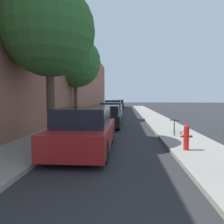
% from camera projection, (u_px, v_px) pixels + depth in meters
% --- Properties ---
extents(ground_plane, '(120.00, 120.00, 0.00)m').
position_uv_depth(ground_plane, '(120.00, 121.00, 16.01)').
color(ground_plane, '#28282B').
extents(sidewalk_left, '(2.00, 52.00, 0.12)m').
position_uv_depth(sidewalk_left, '(83.00, 120.00, 16.20)').
color(sidewalk_left, gray).
rests_on(sidewalk_left, ground).
extents(sidewalk_right, '(2.00, 52.00, 0.12)m').
position_uv_depth(sidewalk_right, '(158.00, 120.00, 15.81)').
color(sidewalk_right, gray).
rests_on(sidewalk_right, ground).
extents(building_facade_left, '(0.70, 52.00, 7.74)m').
position_uv_depth(building_facade_left, '(65.00, 71.00, 16.02)').
color(building_facade_left, '#9E604C').
rests_on(building_facade_left, ground).
extents(parked_car_red, '(1.79, 4.26, 1.46)m').
position_uv_depth(parked_car_red, '(85.00, 130.00, 7.03)').
color(parked_car_red, black).
rests_on(parked_car_red, ground).
extents(parked_car_black, '(1.86, 4.04, 1.32)m').
position_uv_depth(parked_car_black, '(106.00, 116.00, 12.78)').
color(parked_car_black, black).
rests_on(parked_car_black, ground).
extents(parked_car_grey, '(1.85, 4.57, 1.36)m').
position_uv_depth(parked_car_grey, '(111.00, 111.00, 17.98)').
color(parked_car_grey, black).
rests_on(parked_car_grey, ground).
extents(parked_car_champagne, '(1.92, 4.12, 1.49)m').
position_uv_depth(parked_car_champagne, '(113.00, 107.00, 23.88)').
color(parked_car_champagne, black).
rests_on(parked_car_champagne, ground).
extents(parked_car_teal, '(1.69, 4.44, 1.45)m').
position_uv_depth(parked_car_teal, '(116.00, 105.00, 29.36)').
color(parked_car_teal, black).
rests_on(parked_car_teal, ground).
extents(parked_car_maroon, '(1.84, 4.67, 1.43)m').
position_uv_depth(parked_car_maroon, '(119.00, 104.00, 34.74)').
color(parked_car_maroon, black).
rests_on(parked_car_maroon, ground).
extents(street_tree_near, '(3.53, 3.53, 6.01)m').
position_uv_depth(street_tree_near, '(49.00, 31.00, 7.94)').
color(street_tree_near, '#4C3A2B').
rests_on(street_tree_near, sidewalk_left).
extents(street_tree_far, '(3.98, 3.98, 6.44)m').
position_uv_depth(street_tree_far, '(75.00, 62.00, 16.21)').
color(street_tree_far, '#4C3A2B').
rests_on(street_tree_far, sidewalk_left).
extents(fire_hydrant, '(0.37, 0.17, 0.81)m').
position_uv_depth(fire_hydrant, '(186.00, 137.00, 6.63)').
color(fire_hydrant, red).
rests_on(fire_hydrant, sidewalk_right).
extents(bicycle, '(0.50, 1.52, 0.63)m').
position_uv_depth(bicycle, '(174.00, 126.00, 9.78)').
color(bicycle, black).
rests_on(bicycle, sidewalk_right).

